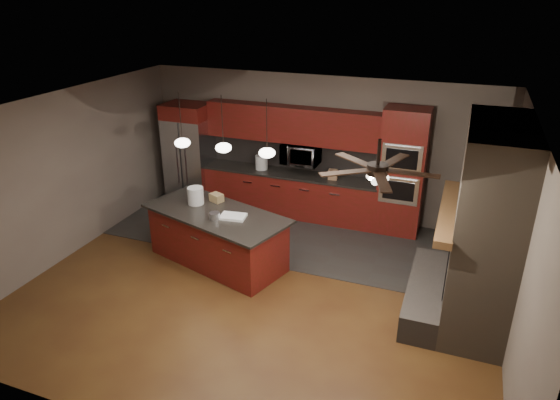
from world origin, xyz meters
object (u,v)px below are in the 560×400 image
at_px(kitchen_island, 217,237).
at_px(paint_tray, 233,217).
at_px(refrigerator, 190,154).
at_px(white_bucket, 196,196).
at_px(paint_can, 215,216).
at_px(counter_bucket, 262,162).
at_px(cardboard_box, 217,198).
at_px(microwave, 301,154).
at_px(counter_box, 333,174).
at_px(oven_tower, 402,172).

distance_m(kitchen_island, paint_tray, 0.60).
height_order(refrigerator, white_bucket, refrigerator).
relative_size(refrigerator, paint_can, 12.31).
height_order(refrigerator, paint_tray, refrigerator).
relative_size(paint_can, counter_bucket, 0.61).
bearing_deg(refrigerator, kitchen_island, -51.24).
relative_size(refrigerator, cardboard_box, 9.73).
height_order(microwave, white_bucket, microwave).
distance_m(kitchen_island, counter_box, 2.65).
xyz_separation_m(microwave, white_bucket, (-1.17, -2.10, -0.23)).
relative_size(oven_tower, paint_can, 13.80).
bearing_deg(counter_bucket, kitchen_island, -86.81).
xyz_separation_m(paint_can, cardboard_box, (-0.30, 0.65, 0.01)).
bearing_deg(counter_bucket, counter_box, -1.90).
bearing_deg(white_bucket, paint_tray, -18.85).
height_order(paint_tray, counter_bucket, counter_bucket).
relative_size(refrigerator, kitchen_island, 0.79).
distance_m(oven_tower, microwave, 1.98).
height_order(oven_tower, counter_box, oven_tower).
height_order(kitchen_island, counter_box, counter_box).
xyz_separation_m(white_bucket, paint_tray, (0.83, -0.28, -0.13)).
bearing_deg(paint_can, refrigerator, 127.47).
bearing_deg(microwave, counter_bucket, -176.50).
bearing_deg(counter_bucket, oven_tower, -0.15).
xyz_separation_m(refrigerator, paint_can, (1.84, -2.40, -0.08)).
xyz_separation_m(kitchen_island, paint_tray, (0.35, -0.09, 0.48)).
bearing_deg(oven_tower, kitchen_island, -140.01).
bearing_deg(paint_tray, counter_box, 58.06).
bearing_deg(refrigerator, microwave, 3.09).
distance_m(kitchen_island, cardboard_box, 0.69).
height_order(microwave, kitchen_island, microwave).
distance_m(microwave, kitchen_island, 2.54).
distance_m(oven_tower, counter_bucket, 2.80).
bearing_deg(oven_tower, microwave, 178.34).
relative_size(white_bucket, counter_box, 1.52).
bearing_deg(cardboard_box, paint_tray, -19.78).
relative_size(kitchen_island, counter_bucket, 9.43).
bearing_deg(cardboard_box, counter_bucket, 109.94).
distance_m(white_bucket, paint_can, 0.73).
relative_size(refrigerator, paint_tray, 5.24).
height_order(oven_tower, counter_bucket, oven_tower).
bearing_deg(kitchen_island, microwave, 90.22).
xyz_separation_m(white_bucket, counter_bucket, (0.35, 2.05, -0.02)).
xyz_separation_m(paint_can, paint_tray, (0.25, 0.15, -0.04)).
relative_size(microwave, refrigerator, 0.34).
bearing_deg(kitchen_island, cardboard_box, 132.70).
height_order(refrigerator, counter_bucket, refrigerator).
distance_m(paint_can, counter_box, 2.75).
bearing_deg(white_bucket, kitchen_island, -22.48).
xyz_separation_m(oven_tower, refrigerator, (-4.40, -0.07, -0.13)).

